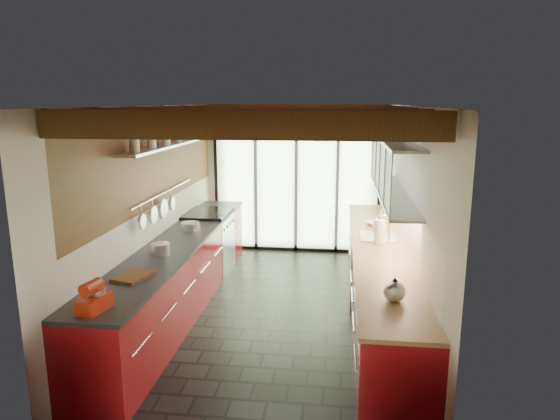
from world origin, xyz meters
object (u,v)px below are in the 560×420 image
object	(u,v)px
paper_towel	(379,232)
soap_bottle	(376,225)
kettle	(394,290)
bowl	(374,224)
stand_mixer	(94,298)

from	to	relation	value
paper_towel	soap_bottle	bearing A→B (deg)	90.00
kettle	paper_towel	xyz separation A→B (m)	(0.00, 1.83, 0.05)
bowl	soap_bottle	bearing A→B (deg)	-90.00
kettle	soap_bottle	distance (m)	2.46
stand_mixer	kettle	xyz separation A→B (m)	(2.54, 0.51, -0.01)
kettle	bowl	distance (m)	2.77
kettle	bowl	world-z (taller)	kettle
stand_mixer	bowl	xyz separation A→B (m)	(2.54, 3.28, -0.08)
paper_towel	bowl	bearing A→B (deg)	90.00
paper_towel	stand_mixer	bearing A→B (deg)	-137.42
kettle	paper_towel	size ratio (longest dim) A/B	0.70
soap_bottle	bowl	xyz separation A→B (m)	(0.00, 0.31, -0.06)
stand_mixer	paper_towel	xyz separation A→B (m)	(2.54, 2.33, 0.04)
stand_mixer	kettle	bearing A→B (deg)	11.33
paper_towel	soap_bottle	distance (m)	0.64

